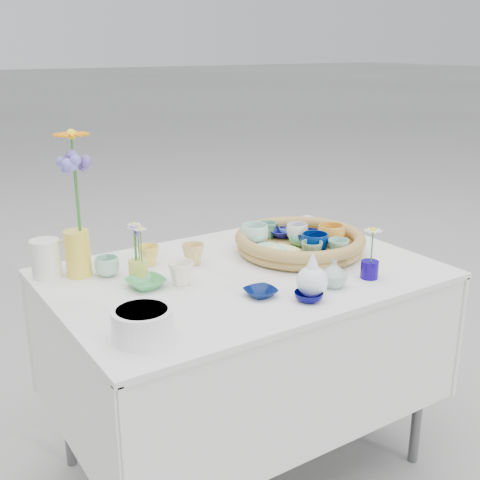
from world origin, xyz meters
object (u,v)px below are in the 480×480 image
bud_vase_seafoam (334,273)px  display_table (243,462)px  wicker_tray (300,242)px  tall_vase_yellow (78,253)px

bud_vase_seafoam → display_table: bearing=121.3°
wicker_tray → tall_vase_yellow: (-0.75, 0.21, 0.04)m
display_table → tall_vase_yellow: size_ratio=8.19×
display_table → tall_vase_yellow: (-0.47, 0.26, 0.84)m
display_table → bud_vase_seafoam: (0.16, -0.27, 0.81)m
bud_vase_seafoam → tall_vase_yellow: 0.83m
display_table → wicker_tray: (0.28, 0.05, 0.80)m
display_table → tall_vase_yellow: bearing=151.1°
wicker_tray → bud_vase_seafoam: bearing=-110.3°
wicker_tray → bud_vase_seafoam: (-0.12, -0.32, 0.01)m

